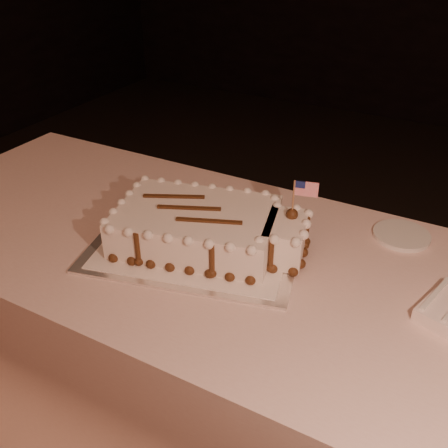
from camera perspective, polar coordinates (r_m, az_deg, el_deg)
The scene contains 6 objects.
room_shell at distance 0.46m, azimuth -16.14°, elevation 19.68°, with size 6.10×8.10×2.90m.
banquet_table at distance 1.48m, azimuth 6.82°, elevation -17.30°, with size 2.40×0.80×0.75m, color beige.
cake_board at distance 1.31m, azimuth -3.07°, elevation -2.22°, with size 0.53×0.40×0.01m, color silver.
doily at distance 1.31m, azimuth -3.08°, elevation -2.04°, with size 0.48×0.36×0.00m, color white.
sheet_cake at distance 1.28m, azimuth -1.93°, elevation -0.40°, with size 0.52×0.37×0.20m.
side_plate at distance 1.42m, azimuth 19.63°, elevation -1.21°, with size 0.15×0.15×0.01m, color silver.
Camera 1 is at (0.31, -0.32, 1.49)m, focal length 40.00 mm.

